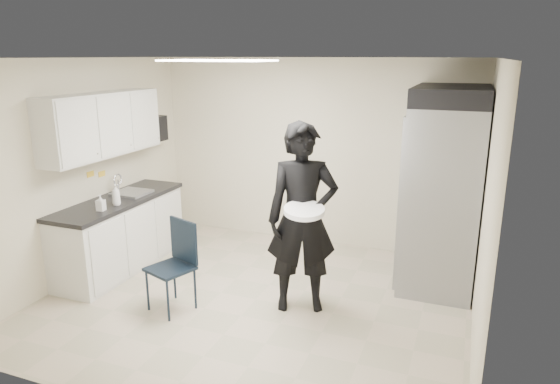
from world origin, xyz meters
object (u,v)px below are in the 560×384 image
at_px(folding_chair, 170,269).
at_px(man_tuxedo, 302,219).
at_px(lower_counter, 121,235).
at_px(commercial_fridge, 443,196).

distance_m(folding_chair, man_tuxedo, 1.48).
xyz_separation_m(lower_counter, man_tuxedo, (2.47, -0.17, 0.57)).
bearing_deg(folding_chair, man_tuxedo, 43.52).
bearing_deg(commercial_fridge, folding_chair, -145.07).
height_order(lower_counter, commercial_fridge, commercial_fridge).
distance_m(lower_counter, folding_chair, 1.41).
xyz_separation_m(lower_counter, folding_chair, (1.20, -0.72, 0.04)).
bearing_deg(lower_counter, commercial_fridge, 15.88).
bearing_deg(commercial_fridge, man_tuxedo, -136.50).
bearing_deg(folding_chair, commercial_fridge, 54.73).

